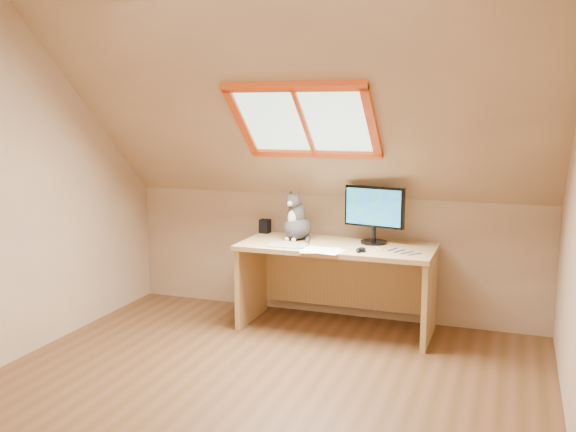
% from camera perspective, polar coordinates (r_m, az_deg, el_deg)
% --- Properties ---
extents(ground, '(3.50, 3.50, 0.00)m').
position_cam_1_polar(ground, '(3.95, -3.55, -16.01)').
color(ground, brown).
rests_on(ground, ground).
extents(room_shell, '(3.52, 3.52, 2.41)m').
position_cam_1_polar(room_shell, '(3.50, -4.39, 5.02)').
color(room_shell, tan).
rests_on(room_shell, ground).
extents(desk, '(1.48, 0.65, 0.68)m').
position_cam_1_polar(desk, '(5.04, 4.53, -4.77)').
color(desk, tan).
rests_on(desk, ground).
extents(monitor, '(0.48, 0.20, 0.44)m').
position_cam_1_polar(monitor, '(4.96, 7.66, 0.46)').
color(monitor, black).
rests_on(monitor, desk).
extents(cat, '(0.27, 0.31, 0.40)m').
position_cam_1_polar(cat, '(5.09, 0.78, -0.50)').
color(cat, '#4A4542').
rests_on(cat, desk).
extents(desk_speaker, '(0.08, 0.08, 0.11)m').
position_cam_1_polar(desk_speaker, '(5.37, -2.06, -0.91)').
color(desk_speaker, black).
rests_on(desk_speaker, desk).
extents(graphics_tablet, '(0.29, 0.22, 0.01)m').
position_cam_1_polar(graphics_tablet, '(4.87, -0.03, -2.59)').
color(graphics_tablet, '#B2B2B7').
rests_on(graphics_tablet, desk).
extents(mouse, '(0.08, 0.12, 0.03)m').
position_cam_1_polar(mouse, '(4.68, 6.48, -3.01)').
color(mouse, black).
rests_on(mouse, desk).
extents(papers, '(0.33, 0.27, 0.00)m').
position_cam_1_polar(papers, '(4.69, 3.29, -3.12)').
color(papers, white).
rests_on(papers, desk).
extents(cables, '(0.51, 0.26, 0.01)m').
position_cam_1_polar(cables, '(4.72, 9.02, -3.11)').
color(cables, silver).
rests_on(cables, desk).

